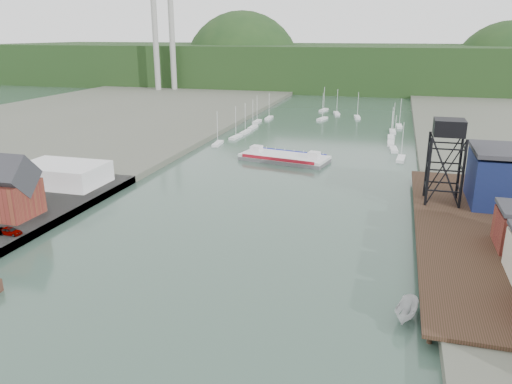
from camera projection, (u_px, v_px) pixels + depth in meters
The scene contains 11 objects.
ground at pixel (129, 360), 53.19m from camera, with size 600.00×600.00×0.00m, color #2B4339.
east_pier at pixel (458, 228), 84.34m from camera, with size 14.00×70.00×2.45m.
harbor_building at pixel (1, 192), 89.67m from camera, with size 12.20×8.20×8.90m.
white_shed at pixel (63, 174), 109.21m from camera, with size 18.00×12.00×4.50m, color silver.
lift_tower at pixel (449, 133), 92.59m from camera, with size 6.50×6.50×16.00m.
marina_sailboats at pixel (322, 129), 180.03m from camera, with size 57.71×92.65×0.90m.
smokestacks at pixel (164, 39), 284.60m from camera, with size 11.20×8.20×60.00m.
distant_hills at pixel (354, 70), 327.40m from camera, with size 500.00×120.00×80.00m.
chain_ferry at pixel (284, 157), 135.76m from camera, with size 25.00×13.77×3.40m.
motorboat at pixel (407, 311), 60.38m from camera, with size 2.27×6.03×2.33m, color silver.
car_west_a at pixel (10, 231), 81.96m from camera, with size 1.59×3.95×1.35m, color #999999.
Camera 1 is at (25.28, -39.83, 33.32)m, focal length 35.00 mm.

